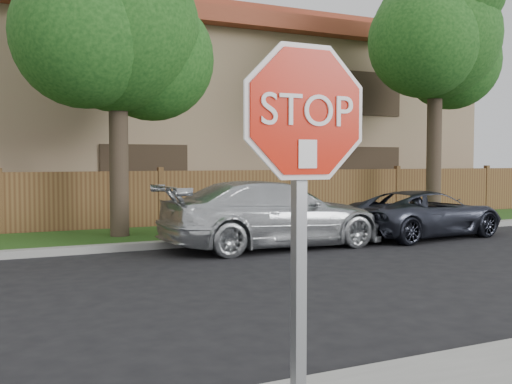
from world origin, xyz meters
TOP-DOWN VIEW (x-y plane):
  - far_curb at (0.00, 8.15)m, footprint 70.00×0.30m
  - grass_strip at (0.00, 9.80)m, footprint 70.00×3.00m
  - fence at (0.00, 11.40)m, footprint 70.00×0.12m
  - tree_mid at (2.52, 9.57)m, footprint 4.80×3.90m
  - tree_right at (12.02, 9.57)m, footprint 4.80×3.90m
  - stop_sign at (0.94, -1.48)m, footprint 1.01×0.13m
  - sedan_right at (5.25, 7.19)m, footprint 5.00×2.08m
  - sedan_far_right at (9.44, 7.14)m, footprint 4.30×2.32m

SIDE VIEW (x-z plane):
  - grass_strip at x=0.00m, z-range 0.00..0.12m
  - far_curb at x=0.00m, z-range 0.00..0.15m
  - sedan_far_right at x=9.44m, z-range 0.00..1.15m
  - sedan_right at x=5.25m, z-range 0.00..1.44m
  - fence at x=0.00m, z-range 0.00..1.60m
  - stop_sign at x=0.94m, z-range 0.55..3.11m
  - tree_mid at x=2.52m, z-range 1.20..8.55m
  - tree_right at x=12.02m, z-range 1.47..9.67m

